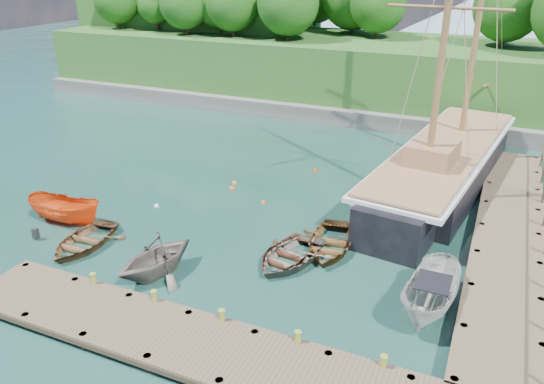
% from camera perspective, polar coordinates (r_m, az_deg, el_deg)
% --- Properties ---
extents(ground, '(160.00, 160.00, 0.00)m').
position_cam_1_polar(ground, '(25.03, -3.70, -7.01)').
color(ground, '#173527').
rests_on(ground, ground).
extents(dock_near, '(20.00, 3.20, 1.10)m').
position_cam_1_polar(dock_near, '(19.37, -7.46, -16.18)').
color(dock_near, brown).
rests_on(dock_near, ground).
extents(dock_east, '(3.20, 24.00, 1.10)m').
position_cam_1_polar(dock_east, '(28.77, 24.16, -3.90)').
color(dock_east, brown).
rests_on(dock_east, ground).
extents(bollard_0, '(0.26, 0.26, 0.45)m').
position_cam_1_polar(bollard_0, '(23.60, -18.41, -10.47)').
color(bollard_0, olive).
rests_on(bollard_0, ground).
extents(bollard_1, '(0.26, 0.26, 0.45)m').
position_cam_1_polar(bollard_1, '(21.93, -12.38, -12.59)').
color(bollard_1, olive).
rests_on(bollard_1, ground).
extents(bollard_2, '(0.26, 0.26, 0.45)m').
position_cam_1_polar(bollard_2, '(20.57, -5.33, -14.87)').
color(bollard_2, olive).
rests_on(bollard_2, ground).
extents(bollard_3, '(0.26, 0.26, 0.45)m').
position_cam_1_polar(bollard_3, '(19.57, 2.74, -17.15)').
color(bollard_3, olive).
rests_on(bollard_3, ground).
extents(bollard_4, '(0.26, 0.26, 0.45)m').
position_cam_1_polar(bollard_4, '(19.00, 11.69, -19.26)').
color(bollard_4, olive).
rests_on(bollard_4, ground).
extents(rowboat_0, '(3.20, 4.31, 0.86)m').
position_cam_1_polar(rowboat_0, '(27.41, -19.56, -5.55)').
color(rowboat_0, brown).
rests_on(rowboat_0, ground).
extents(rowboat_1, '(4.32, 4.69, 2.06)m').
position_cam_1_polar(rowboat_1, '(24.31, -12.27, -8.61)').
color(rowboat_1, '#6B6158').
rests_on(rowboat_1, ground).
extents(rowboat_2, '(3.34, 4.36, 0.84)m').
position_cam_1_polar(rowboat_2, '(24.70, 1.44, -7.43)').
color(rowboat_2, '#4D281A').
rests_on(rowboat_2, ground).
extents(rowboat_3, '(3.89, 4.79, 0.87)m').
position_cam_1_polar(rowboat_3, '(24.63, 2.01, -7.54)').
color(rowboat_3, '#615B50').
rests_on(rowboat_3, ground).
extents(rowboat_4, '(3.79, 4.85, 0.92)m').
position_cam_1_polar(rowboat_4, '(25.82, 6.16, -6.07)').
color(rowboat_4, brown).
rests_on(rowboat_4, ground).
extents(motorboat_orange, '(4.49, 1.86, 1.71)m').
position_cam_1_polar(motorboat_orange, '(30.05, -21.13, -3.12)').
color(motorboat_orange, '#E44911').
rests_on(motorboat_orange, ground).
extents(cabin_boat_white, '(2.32, 5.02, 1.87)m').
position_cam_1_polar(cabin_boat_white, '(22.36, 16.54, -12.31)').
color(cabin_boat_white, '#BABBB4').
rests_on(cabin_boat_white, ground).
extents(schooner, '(7.29, 26.65, 19.41)m').
position_cam_1_polar(schooner, '(33.78, 17.92, 2.33)').
color(schooner, black).
rests_on(schooner, ground).
extents(mooring_buoy_0, '(0.30, 0.30, 0.30)m').
position_cam_1_polar(mooring_buoy_0, '(30.54, -12.30, -1.54)').
color(mooring_buoy_0, white).
rests_on(mooring_buoy_0, ground).
extents(mooring_buoy_1, '(0.32, 0.32, 0.32)m').
position_cam_1_polar(mooring_buoy_1, '(32.15, -4.35, 0.30)').
color(mooring_buoy_1, '#F25519').
rests_on(mooring_buoy_1, ground).
extents(mooring_buoy_2, '(0.29, 0.29, 0.29)m').
position_cam_1_polar(mooring_buoy_2, '(30.28, -0.93, -1.18)').
color(mooring_buoy_2, '#F05421').
rests_on(mooring_buoy_2, ground).
extents(mooring_buoy_3, '(0.37, 0.37, 0.37)m').
position_cam_1_polar(mooring_buoy_3, '(30.38, 8.68, -1.38)').
color(mooring_buoy_3, white).
rests_on(mooring_buoy_3, ground).
extents(mooring_buoy_4, '(0.34, 0.34, 0.34)m').
position_cam_1_polar(mooring_buoy_4, '(32.93, -4.06, 0.91)').
color(mooring_buoy_4, orange).
rests_on(mooring_buoy_4, ground).
extents(mooring_buoy_5, '(0.30, 0.30, 0.30)m').
position_cam_1_polar(mooring_buoy_5, '(34.88, 4.67, 2.24)').
color(mooring_buoy_5, '#DC3600').
rests_on(mooring_buoy_5, ground).
extents(headland, '(51.00, 19.31, 12.90)m').
position_cam_1_polar(headland, '(55.79, -0.67, 16.41)').
color(headland, '#474744').
rests_on(headland, ground).
extents(distant_ridge, '(117.00, 40.00, 10.00)m').
position_cam_1_polar(distant_ridge, '(89.52, 21.07, 17.00)').
color(distant_ridge, '#728CA5').
rests_on(distant_ridge, ground).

